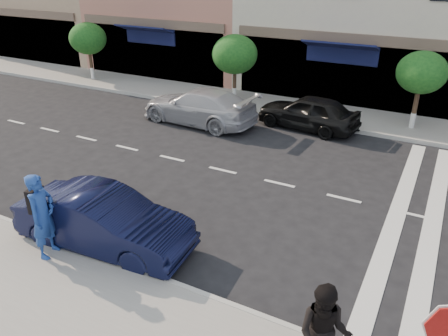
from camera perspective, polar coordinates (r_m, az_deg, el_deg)
ground at (r=10.54m, az=-0.86°, el=-11.02°), size 120.00×120.00×0.00m
sidewalk_far at (r=19.84m, az=14.71°, el=6.56°), size 60.00×3.00×0.15m
street_tree_wa at (r=25.97m, az=-17.36°, el=15.81°), size 2.00×2.00×3.05m
street_tree_wb at (r=20.73m, az=1.42°, el=14.59°), size 2.10×2.10×3.06m
street_tree_c at (r=18.64m, az=24.42°, el=11.25°), size 1.90×1.90×3.04m
photographer at (r=10.50m, az=-22.58°, el=-5.80°), size 0.65×0.83×2.03m
walker at (r=7.39m, az=12.93°, el=-20.44°), size 0.95×0.78×1.80m
car_near_mid at (r=10.75m, az=-15.38°, el=-6.66°), size 4.44×1.86×1.43m
car_far_left at (r=18.43m, az=-3.32°, el=8.07°), size 5.17×2.38×1.46m
car_far_mid at (r=18.09m, az=10.93°, el=7.19°), size 4.28×2.17×1.40m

